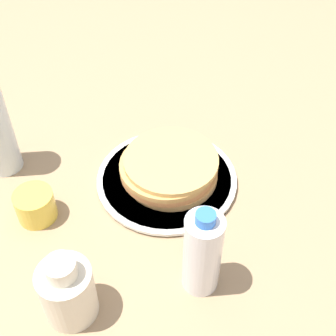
{
  "coord_description": "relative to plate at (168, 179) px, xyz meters",
  "views": [
    {
      "loc": [
        0.62,
        0.12,
        0.71
      ],
      "look_at": [
        -0.02,
        0.0,
        0.04
      ],
      "focal_mm": 50.0,
      "sensor_mm": 36.0,
      "label": 1
    }
  ],
  "objects": [
    {
      "name": "plate",
      "position": [
        0.0,
        0.0,
        0.0
      ],
      "size": [
        0.28,
        0.28,
        0.01
      ],
      "color": "silver",
      "rests_on": "ground_plane"
    },
    {
      "name": "pancake_stack",
      "position": [
        -0.0,
        0.0,
        0.03
      ],
      "size": [
        0.19,
        0.19,
        0.05
      ],
      "color": "tan",
      "rests_on": "plate"
    },
    {
      "name": "juice_glass",
      "position": [
        0.13,
        -0.23,
        0.02
      ],
      "size": [
        0.07,
        0.07,
        0.06
      ],
      "color": "yellow",
      "rests_on": "ground_plane"
    },
    {
      "name": "water_bottle_mid",
      "position": [
        0.22,
        0.1,
        0.08
      ],
      "size": [
        0.06,
        0.06,
        0.18
      ],
      "color": "white",
      "rests_on": "ground_plane"
    },
    {
      "name": "ground_plane",
      "position": [
        0.02,
        -0.0,
        -0.01
      ],
      "size": [
        4.0,
        4.0,
        0.0
      ],
      "primitive_type": "plane",
      "color": "#9E7F5B"
    },
    {
      "name": "cream_jug",
      "position": [
        0.31,
        -0.1,
        0.05
      ],
      "size": [
        0.09,
        0.09,
        0.14
      ],
      "color": "beige",
      "rests_on": "ground_plane"
    }
  ]
}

